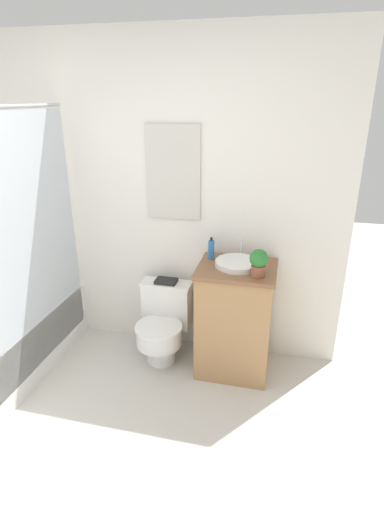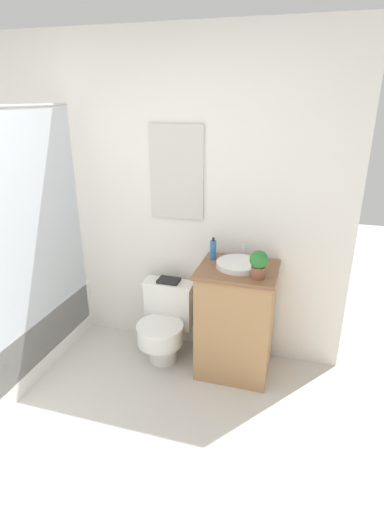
% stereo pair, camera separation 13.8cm
% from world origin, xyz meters
% --- Properties ---
extents(wall_back, '(3.31, 0.07, 2.50)m').
position_xyz_m(wall_back, '(0.01, 1.83, 1.25)').
color(wall_back, white).
rests_on(wall_back, ground_plane).
extents(shower_area, '(0.63, 1.54, 1.98)m').
position_xyz_m(shower_area, '(-0.83, 1.03, 0.29)').
color(shower_area, white).
rests_on(shower_area, ground_plane).
extents(toilet, '(0.41, 0.50, 0.63)m').
position_xyz_m(toilet, '(0.28, 1.55, 0.31)').
color(toilet, white).
rests_on(toilet, ground_plane).
extents(vanity, '(0.57, 0.49, 0.87)m').
position_xyz_m(vanity, '(0.87, 1.54, 0.44)').
color(vanity, '#AD7F51').
rests_on(vanity, ground_plane).
extents(sink, '(0.33, 0.36, 0.13)m').
position_xyz_m(sink, '(0.87, 1.56, 0.90)').
color(sink, white).
rests_on(sink, vanity).
extents(soap_bottle, '(0.05, 0.05, 0.17)m').
position_xyz_m(soap_bottle, '(0.65, 1.66, 0.95)').
color(soap_bottle, '#2D6BB2').
rests_on(soap_bottle, vanity).
extents(potted_plant, '(0.13, 0.13, 0.20)m').
position_xyz_m(potted_plant, '(1.02, 1.41, 0.98)').
color(potted_plant, brown).
rests_on(potted_plant, vanity).
extents(book_on_tank, '(0.17, 0.12, 0.02)m').
position_xyz_m(book_on_tank, '(0.28, 1.67, 0.64)').
color(book_on_tank, black).
rests_on(book_on_tank, toilet).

